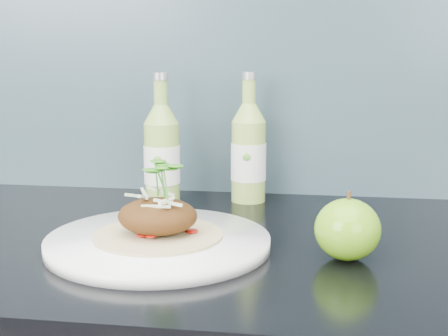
{
  "coord_description": "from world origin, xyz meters",
  "views": [
    {
      "loc": [
        0.12,
        0.86,
        1.16
      ],
      "look_at": [
        -0.0,
        1.7,
        1.0
      ],
      "focal_mm": 50.0,
      "sensor_mm": 36.0,
      "label": 1
    }
  ],
  "objects": [
    {
      "name": "green_apple",
      "position": [
        0.17,
        1.63,
        0.94
      ],
      "size": [
        0.1,
        0.1,
        0.09
      ],
      "rotation": [
        0.0,
        0.0,
        -0.21
      ],
      "color": "#5F9610",
      "rests_on": "kitchen_counter"
    },
    {
      "name": "cider_bottle_left",
      "position": [
        -0.13,
        1.87,
        0.99
      ],
      "size": [
        0.08,
        0.08,
        0.22
      ],
      "rotation": [
        0.0,
        0.0,
        0.31
      ],
      "color": "#8AB34A",
      "rests_on": "kitchen_counter"
    },
    {
      "name": "cider_bottle_right",
      "position": [
        0.01,
        1.92,
        0.99
      ],
      "size": [
        0.08,
        0.08,
        0.22
      ],
      "rotation": [
        0.0,
        0.0,
        0.42
      ],
      "color": "#98BD4E",
      "rests_on": "kitchen_counter"
    },
    {
      "name": "pork_taco",
      "position": [
        -0.08,
        1.64,
        0.95
      ],
      "size": [
        0.17,
        0.17,
        0.1
      ],
      "color": "tan",
      "rests_on": "dinner_plate"
    },
    {
      "name": "dinner_plate",
      "position": [
        -0.08,
        1.64,
        0.91
      ],
      "size": [
        0.33,
        0.33,
        0.02
      ],
      "color": "white",
      "rests_on": "kitchen_counter"
    }
  ]
}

